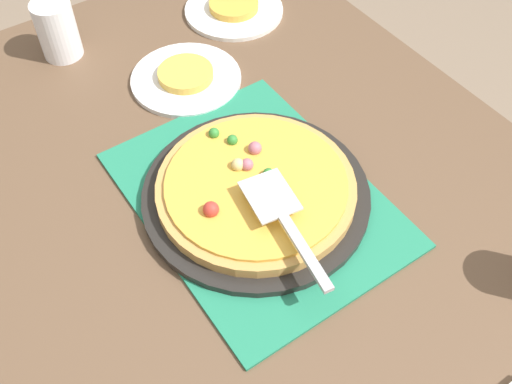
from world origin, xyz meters
name	(u,v)px	position (x,y,z in m)	size (l,w,h in m)	color
ground_plane	(256,373)	(0.00, 0.00, 0.00)	(8.00, 8.00, 0.00)	#84705B
dining_table	(256,236)	(0.00, 0.00, 0.64)	(1.40, 1.00, 0.75)	brown
placemat	(256,198)	(0.00, 0.00, 0.75)	(0.48, 0.36, 0.01)	#237F5B
pizza_pan	(256,195)	(0.00, 0.00, 0.76)	(0.38, 0.38, 0.01)	black
pizza	(256,187)	(0.00, 0.00, 0.78)	(0.33, 0.33, 0.05)	tan
plate_near_left	(234,10)	(-0.47, 0.26, 0.76)	(0.22, 0.22, 0.01)	white
plate_far_right	(186,79)	(-0.33, 0.06, 0.76)	(0.22, 0.22, 0.01)	white
served_slice_left	(234,5)	(-0.47, 0.26, 0.77)	(0.11, 0.11, 0.02)	gold
served_slice_right	(186,74)	(-0.33, 0.06, 0.77)	(0.11, 0.11, 0.02)	#EAB747
cup_corner	(57,30)	(-0.55, -0.11, 0.81)	(0.08, 0.08, 0.12)	white
pizza_server	(284,218)	(0.10, -0.02, 0.82)	(0.23, 0.08, 0.01)	silver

